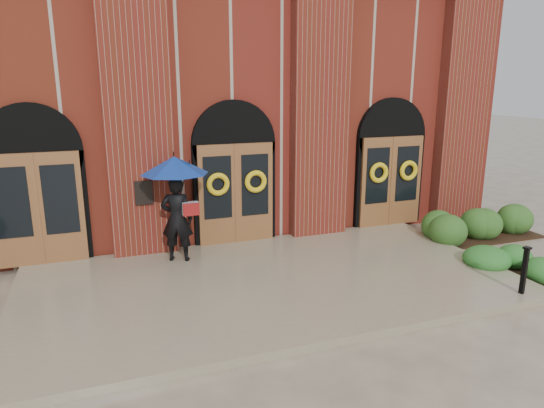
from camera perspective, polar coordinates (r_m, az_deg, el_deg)
name	(u,v)px	position (r m, az deg, el deg)	size (l,w,h in m)	color
ground	(273,288)	(10.09, 0.16, -9.86)	(90.00, 90.00, 0.00)	tan
landing	(271,282)	(10.19, -0.13, -9.15)	(10.00, 5.30, 0.15)	gray
church_building	(188,99)	(17.73, -9.86, 12.03)	(16.20, 12.53, 7.00)	maroon
man_with_umbrella	(176,189)	(10.91, -11.27, 1.80)	(1.93, 1.93, 2.39)	black
metal_post	(524,269)	(10.48, 27.57, -6.83)	(0.16, 0.16, 0.94)	black
hedge_wall_right	(479,223)	(14.30, 23.15, -2.04)	(3.07, 1.23, 0.79)	#2B531D
hedge_front_right	(526,262)	(12.13, 27.72, -6.04)	(1.45, 1.24, 0.51)	#276324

